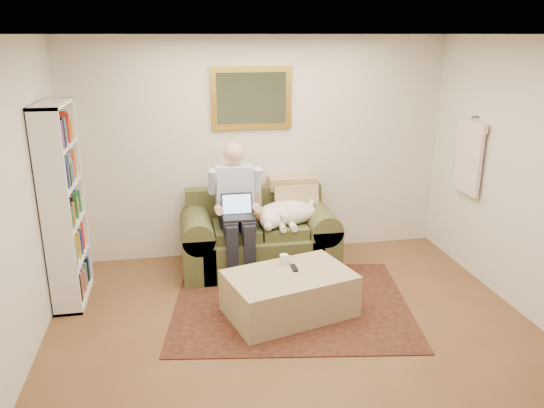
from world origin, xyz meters
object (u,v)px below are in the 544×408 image
object	(u,v)px
sleeping_dog	(287,213)
bookshelf	(63,206)
laptop	(238,211)
seated_man	(237,212)
ottoman	(289,294)
coffee_mug	(284,259)
sofa	(259,242)

from	to	relation	value
sleeping_dog	bookshelf	world-z (taller)	bookshelf
sleeping_dog	laptop	bearing A→B (deg)	-166.36
seated_man	bookshelf	distance (m)	1.78
laptop	bookshelf	world-z (taller)	bookshelf
seated_man	ottoman	world-z (taller)	seated_man
coffee_mug	bookshelf	world-z (taller)	bookshelf
laptop	sleeping_dog	size ratio (longest dim) A/B	0.47
sleeping_dog	ottoman	distance (m)	1.17
sofa	bookshelf	size ratio (longest dim) A/B	0.88
sofa	coffee_mug	xyz separation A→B (m)	(0.11, -0.92, 0.17)
sleeping_dog	coffee_mug	size ratio (longest dim) A/B	7.22
coffee_mug	ottoman	bearing A→B (deg)	-88.16
laptop	seated_man	bearing A→B (deg)	90.00
sofa	seated_man	distance (m)	0.53
sofa	bookshelf	xyz separation A→B (m)	(-2.00, -0.42, 0.70)
sofa	coffee_mug	bearing A→B (deg)	-83.34
ottoman	laptop	bearing A→B (deg)	112.34
seated_man	sleeping_dog	bearing A→B (deg)	7.13
seated_man	coffee_mug	size ratio (longest dim) A/B	14.76
laptop	coffee_mug	distance (m)	0.84
sofa	ottoman	distance (m)	1.16
laptop	sleeping_dog	world-z (taller)	laptop
seated_man	bookshelf	size ratio (longest dim) A/B	0.74
sleeping_dog	sofa	bearing A→B (deg)	164.26
sofa	coffee_mug	distance (m)	0.95
laptop	ottoman	world-z (taller)	laptop
laptop	coffee_mug	bearing A→B (deg)	-61.93
coffee_mug	bookshelf	xyz separation A→B (m)	(-2.11, 0.50, 0.53)
bookshelf	sofa	bearing A→B (deg)	11.92
sofa	coffee_mug	world-z (taller)	sofa
sofa	laptop	xyz separation A→B (m)	(-0.26, -0.23, 0.47)
ottoman	coffee_mug	size ratio (longest dim) A/B	11.69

